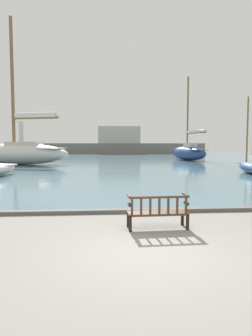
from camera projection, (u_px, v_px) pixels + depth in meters
ground_plane at (152, 255)px, 6.11m from camera, size 160.00×160.00×0.00m
harbor_water at (109, 158)px, 49.84m from camera, size 100.00×80.00×0.08m
quay_edge_kerb at (133, 211)px, 9.93m from camera, size 40.00×0.30×0.12m
park_bench at (158, 211)px, 7.99m from camera, size 1.62×0.58×0.92m
sailboat_outer_starboard at (17, 151)px, 32.41m from camera, size 12.43×6.79×15.61m
sailboat_far_port at (188, 152)px, 41.29m from camera, size 3.79×9.82×11.42m
far_breakwater at (109, 146)px, 68.92m from camera, size 45.29×2.40×7.39m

